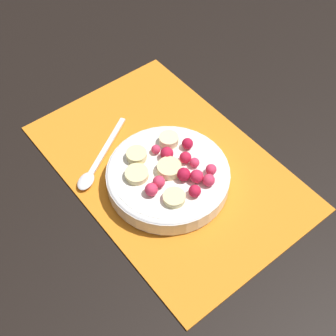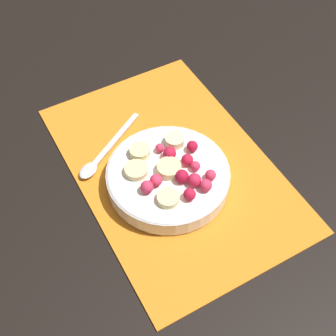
# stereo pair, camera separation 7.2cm
# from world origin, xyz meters

# --- Properties ---
(ground_plane) EXTENTS (3.00, 3.00, 0.00)m
(ground_plane) POSITION_xyz_m (0.00, 0.00, 0.00)
(ground_plane) COLOR black
(placemat) EXTENTS (0.46, 0.30, 0.01)m
(placemat) POSITION_xyz_m (0.00, 0.00, 0.00)
(placemat) COLOR orange
(placemat) RESTS_ON ground_plane
(fruit_bowl) EXTENTS (0.20, 0.20, 0.05)m
(fruit_bowl) POSITION_xyz_m (0.03, -0.02, 0.03)
(fruit_bowl) COLOR white
(fruit_bowl) RESTS_ON placemat
(spoon) EXTENTS (0.10, 0.15, 0.01)m
(spoon) POSITION_xyz_m (-0.07, -0.10, 0.01)
(spoon) COLOR silver
(spoon) RESTS_ON placemat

